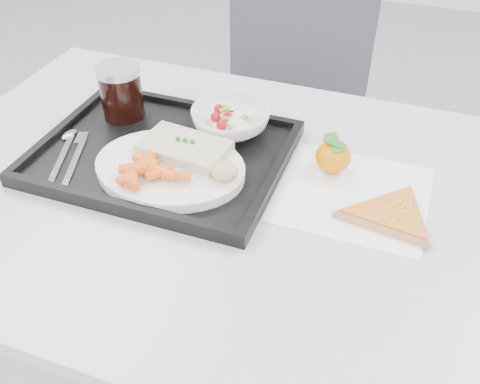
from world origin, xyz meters
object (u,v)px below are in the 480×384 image
at_px(table, 236,217).
at_px(tray, 163,154).
at_px(dinner_plate, 170,168).
at_px(pizza_slice, 391,215).
at_px(chair, 288,103).
at_px(cola_glass, 121,91).
at_px(salad_bowl, 231,120).
at_px(tangerine, 333,157).

xyz_separation_m(table, tray, (-0.16, 0.04, 0.08)).
height_order(dinner_plate, pizza_slice, dinner_plate).
bearing_deg(chair, tray, -96.41).
height_order(chair, pizza_slice, chair).
bearing_deg(cola_glass, dinner_plate, -39.49).
distance_m(tray, salad_bowl, 0.15).
xyz_separation_m(table, salad_bowl, (-0.07, 0.15, 0.11)).
bearing_deg(tangerine, pizza_slice, -38.03).
distance_m(cola_glass, tangerine, 0.44).
bearing_deg(cola_glass, tray, -34.44).
bearing_deg(salad_bowl, pizza_slice, -22.83).
height_order(chair, tray, chair).
bearing_deg(dinner_plate, salad_bowl, 72.22).
bearing_deg(tray, pizza_slice, -3.82).
bearing_deg(tray, tangerine, 11.72).
bearing_deg(tangerine, chair, 112.13).
bearing_deg(cola_glass, tangerine, -3.42).
relative_size(chair, salad_bowl, 6.11).
height_order(dinner_plate, salad_bowl, salad_bowl).
height_order(chair, tangerine, chair).
distance_m(table, tray, 0.18).
relative_size(tray, dinner_plate, 1.67).
bearing_deg(tangerine, dinner_plate, -156.31).
distance_m(chair, dinner_plate, 0.73).
xyz_separation_m(chair, tangerine, (0.23, -0.57, 0.25)).
distance_m(table, salad_bowl, 0.19).
distance_m(dinner_plate, salad_bowl, 0.17).
bearing_deg(pizza_slice, tangerine, 141.97).
height_order(cola_glass, pizza_slice, cola_glass).
distance_m(table, tangerine, 0.21).
bearing_deg(salad_bowl, cola_glass, -174.71).
distance_m(chair, salad_bowl, 0.58).
distance_m(table, chair, 0.70).
height_order(dinner_plate, cola_glass, cola_glass).
xyz_separation_m(table, dinner_plate, (-0.12, -0.01, 0.09)).
height_order(tray, salad_bowl, salad_bowl).
bearing_deg(pizza_slice, dinner_plate, -176.37).
bearing_deg(table, pizza_slice, 2.38).
bearing_deg(salad_bowl, tray, -130.41).
height_order(dinner_plate, tangerine, tangerine).
xyz_separation_m(cola_glass, pizza_slice, (0.55, -0.12, -0.06)).
bearing_deg(tray, dinner_plate, -51.49).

